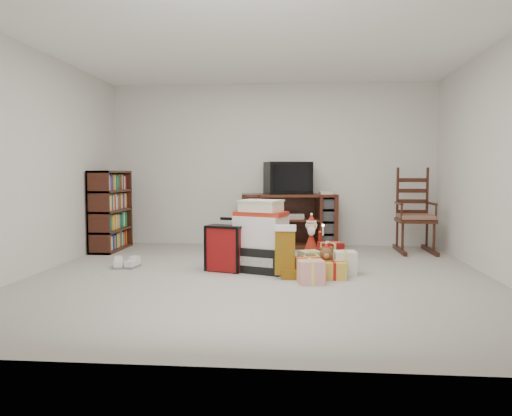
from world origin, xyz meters
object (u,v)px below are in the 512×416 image
Objects in this scene: santa_figurine at (311,243)px; mrs_claus_figurine at (235,246)px; gift_pile at (261,241)px; teddy_bear at (326,263)px; bookshelf at (111,212)px; rocking_chair at (414,222)px; gift_cluster at (323,262)px; sneaker_pair at (126,264)px; red_suitcase at (225,248)px; crt_television at (288,178)px; tv_stand at (289,221)px.

mrs_claus_figurine reaches higher than santa_figurine.
gift_pile is 0.79m from teddy_bear.
rocking_chair is at bearing 3.09° from bookshelf.
santa_figurine is 0.81m from gift_cluster.
santa_figurine is 2.31m from sneaker_pair.
mrs_claus_figurine is 1.32m from sneaker_pair.
red_suitcase is at bearing -12.56° from sneaker_pair.
rocking_chair reaches higher than sneaker_pair.
mrs_claus_figurine is at bearing -151.48° from rocking_chair.
gift_cluster is at bearing 15.50° from red_suitcase.
tv_stand is at bearing -78.57° from crt_television.
teddy_bear is (-1.34, -1.82, -0.29)m from rocking_chair.
sneaker_pair is at bearing -152.24° from crt_television.
santa_figurine is at bearing 23.49° from mrs_claus_figurine.
gift_pile is 2.02m from crt_television.
mrs_claus_figurine is 1.88m from crt_television.
gift_cluster is 2.24m from crt_television.
santa_figurine is (-1.48, -0.92, -0.20)m from rocking_chair.
bookshelf reaches higher than gift_pile.
sneaker_pair is at bearing -143.40° from tv_stand.
gift_pile reaches higher than gift_cluster.
tv_stand is at bearing 10.54° from bookshelf.
mrs_claus_figurine is at bearing 96.18° from red_suitcase.
santa_figurine is 0.79× the size of crt_television.
tv_stand is 4.49× the size of sneaker_pair.
rocking_chair is 2.03× the size of red_suitcase.
gift_pile is at bearing 170.97° from gift_cluster.
gift_pile is at bearing 27.07° from red_suitcase.
red_suitcase is at bearing -146.37° from rocking_chair.
mrs_claus_figurine is at bearing -118.17° from tv_stand.
gift_pile is 0.73× the size of gift_cluster.
tv_stand is 1.17× the size of rocking_chair.
crt_television reaches higher than mrs_claus_figurine.
red_suitcase is at bearing -125.41° from crt_television.
sneaker_pair is (-2.35, 0.26, -0.10)m from teddy_bear.
bookshelf is at bearing 152.52° from teddy_bear.
rocking_chair is 2.62m from gift_pile.
mrs_claus_figurine is (0.07, 0.34, -0.02)m from red_suitcase.
crt_television is (0.59, 1.60, 0.80)m from mrs_claus_figurine.
tv_stand reaches higher than teddy_bear.
rocking_chair is at bearing 15.25° from sneaker_pair.
rocking_chair is 2.99m from red_suitcase.
tv_stand is at bearing 35.94° from sneaker_pair.
mrs_claus_figurine reaches higher than gift_cluster.
red_suitcase is 2.19m from crt_television.
gift_pile is (-2.07, -1.60, -0.08)m from rocking_chair.
bookshelf is at bearing 170.34° from gift_pile.
crt_television is at bearing 111.08° from tv_stand.
rocking_chair is at bearing 58.57° from gift_pile.
tv_stand is 1.35× the size of gift_cluster.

